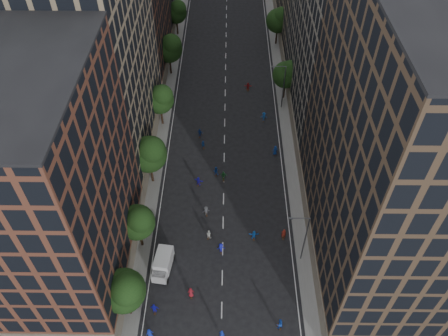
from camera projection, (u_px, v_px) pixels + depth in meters
name	position (u px, v px, depth m)	size (l,w,h in m)	color
ground	(225.00, 124.00, 78.77)	(240.00, 240.00, 0.00)	black
sidewalk_left	(163.00, 98.00, 84.02)	(4.00, 105.00, 0.15)	slate
sidewalk_right	(287.00, 99.00, 83.82)	(4.00, 105.00, 0.15)	slate
bldg_left_a	(50.00, 190.00, 47.99)	(14.00, 22.00, 30.00)	brown
bldg_left_b	(94.00, 56.00, 63.21)	(14.00, 26.00, 34.00)	#806F54
bldg_left_c	(124.00, 3.00, 81.34)	(14.00, 20.00, 28.00)	brown
bldg_right_a	(394.00, 148.00, 48.30)	(14.00, 30.00, 36.00)	#493727
bldg_right_b	(344.00, 30.00, 69.52)	(14.00, 28.00, 33.00)	#6D665A
tree_left_0	(125.00, 290.00, 49.46)	(5.20, 5.20, 8.83)	black
tree_left_1	(138.00, 222.00, 56.71)	(4.80, 4.80, 8.21)	black
tree_left_2	(149.00, 153.00, 64.44)	(5.60, 5.60, 9.45)	black
tree_left_3	(160.00, 98.00, 74.57)	(5.00, 5.00, 8.58)	black
tree_left_4	(170.00, 48.00, 85.47)	(5.40, 5.40, 9.08)	black
tree_left_5	(177.00, 11.00, 96.89)	(4.80, 4.80, 8.33)	black
tree_right_a	(287.00, 74.00, 80.08)	(5.00, 5.00, 8.39)	black
tree_right_b	(279.00, 19.00, 93.73)	(5.20, 5.20, 8.83)	black
streetlamp_near	(304.00, 237.00, 55.52)	(2.64, 0.22, 9.06)	#595B60
streetlamp_far	(283.00, 85.00, 78.44)	(2.64, 0.22, 9.06)	#595B60
cargo_van	(163.00, 264.00, 57.22)	(2.77, 4.86, 2.46)	silver
skater_0	(150.00, 334.00, 51.09)	(0.89, 0.58, 1.83)	#162CB3
skater_1	(222.00, 335.00, 51.01)	(0.68, 0.45, 1.87)	#152FB0
skater_2	(279.00, 324.00, 51.96)	(0.87, 0.68, 1.78)	#153EAC
skater_3	(221.00, 248.00, 59.45)	(1.08, 0.62, 1.67)	#161BBA
skater_4	(154.00, 309.00, 53.29)	(1.07, 0.45, 1.83)	#1718BD
skater_5	(254.00, 235.00, 60.95)	(1.51, 0.48, 1.63)	#1654B3
skater_6	(191.00, 293.00, 54.84)	(0.83, 0.54, 1.69)	maroon
skater_7	(284.00, 234.00, 60.97)	(0.67, 0.44, 1.85)	#A0281A
skater_8	(209.00, 234.00, 61.11)	(0.75, 0.58, 1.54)	silver
skater_9	(206.00, 211.00, 63.89)	(1.10, 0.63, 1.70)	#44454A
skater_10	(224.00, 176.00, 68.69)	(1.06, 0.44, 1.81)	#227333
skater_11	(198.00, 181.00, 68.03)	(1.48, 0.47, 1.60)	#1B14A6
skater_12	(275.00, 151.00, 72.74)	(0.86, 0.56, 1.76)	navy
skater_13	(203.00, 144.00, 73.97)	(0.54, 0.36, 1.49)	#1442A3
skater_14	(216.00, 171.00, 69.54)	(0.79, 0.61, 1.62)	#1648B8
skater_15	(264.00, 117.00, 78.84)	(1.15, 0.66, 1.79)	#124597
skater_16	(200.00, 133.00, 75.86)	(0.98, 0.41, 1.68)	#133AA1
skater_17	(248.00, 87.00, 85.37)	(1.53, 0.49, 1.65)	#A61B1E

